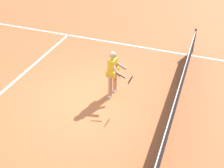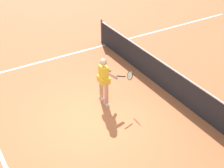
{
  "view_description": "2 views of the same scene",
  "coord_description": "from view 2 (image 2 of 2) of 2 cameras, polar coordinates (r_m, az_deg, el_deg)",
  "views": [
    {
      "loc": [
        6.39,
        3.32,
        5.57
      ],
      "look_at": [
        0.01,
        0.98,
        0.83
      ],
      "focal_mm": 45.54,
      "sensor_mm": 36.0,
      "label": 1
    },
    {
      "loc": [
        6.78,
        -3.36,
        6.15
      ],
      "look_at": [
        -0.26,
        0.87,
        0.83
      ],
      "focal_mm": 52.77,
      "sensor_mm": 36.0,
      "label": 2
    }
  ],
  "objects": [
    {
      "name": "sideline_left_marking",
      "position": [
        12.94,
        -12.18,
        3.77
      ],
      "size": [
        0.1,
        19.55,
        0.01
      ],
      "primitive_type": "cube",
      "color": "white",
      "rests_on": "ground"
    },
    {
      "name": "tennis_player",
      "position": [
        9.99,
        -1.28,
        0.86
      ],
      "size": [
        0.82,
        0.92,
        1.55
      ],
      "color": "tan",
      "rests_on": "ground"
    },
    {
      "name": "ground_plane",
      "position": [
        9.75,
        -3.62,
        -6.26
      ],
      "size": [
        28.02,
        28.02,
        0.0
      ],
      "primitive_type": "plane",
      "color": "#C66638"
    },
    {
      "name": "service_line_marking",
      "position": [
        9.17,
        -18.86,
        -11.38
      ],
      "size": [
        8.2,
        0.1,
        0.01
      ],
      "primitive_type": "cube",
      "color": "white",
      "rests_on": "ground"
    },
    {
      "name": "court_net",
      "position": [
        10.8,
        9.79,
        0.77
      ],
      "size": [
        8.88,
        0.08,
        1.04
      ],
      "color": "#4C4C51",
      "rests_on": "ground"
    }
  ]
}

